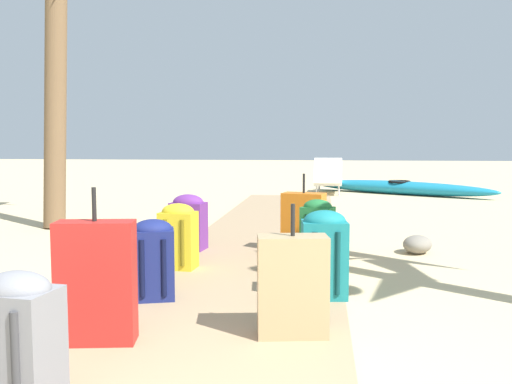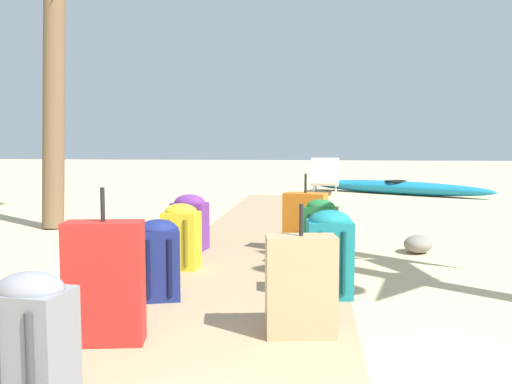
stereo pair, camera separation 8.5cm
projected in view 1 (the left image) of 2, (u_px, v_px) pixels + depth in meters
ground_plane at (256, 262)px, 5.45m from camera, size 60.00×60.00×0.00m
boardwalk at (266, 240)px, 6.44m from camera, size 1.61×10.03×0.08m
backpack_yellow at (178, 234)px, 4.80m from camera, size 0.32×0.27×0.56m
suitcase_red at (96, 282)px, 3.02m from camera, size 0.44×0.25×0.85m
suitcase_tan at (292, 286)px, 3.13m from camera, size 0.42×0.26×0.75m
backpack_purple at (188, 220)px, 5.65m from camera, size 0.37×0.29×0.56m
backpack_grey at (18, 338)px, 2.25m from camera, size 0.33×0.28×0.58m
backpack_teal at (324, 252)px, 3.91m from camera, size 0.34×0.30×0.62m
backpack_green at (317, 232)px, 4.83m from camera, size 0.31×0.27×0.60m
suitcase_orange at (304, 222)px, 5.54m from camera, size 0.45×0.31×0.78m
backpack_navy at (153, 257)px, 3.87m from camera, size 0.35×0.32×0.56m
lounge_chair at (328, 179)px, 12.52m from camera, size 0.67×1.53×0.82m
kayak at (399, 188)px, 12.44m from camera, size 3.97×2.68×0.31m
rock_right_mid at (417, 244)px, 5.87m from camera, size 0.42×0.46×0.19m
rock_left_near at (127, 230)px, 6.74m from camera, size 0.37×0.33×0.21m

